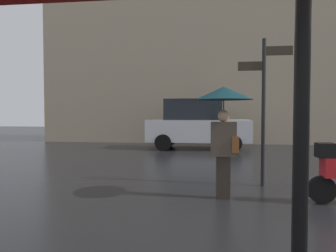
{
  "coord_description": "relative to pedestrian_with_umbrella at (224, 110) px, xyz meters",
  "views": [
    {
      "loc": [
        -0.93,
        -2.84,
        1.51
      ],
      "look_at": [
        -1.91,
        4.64,
        1.2
      ],
      "focal_mm": 34.23,
      "sensor_mm": 36.0,
      "label": 1
    }
  ],
  "objects": [
    {
      "name": "parked_car_left",
      "position": [
        -0.77,
        7.73,
        -0.53
      ],
      "size": [
        4.21,
        1.96,
        2.07
      ],
      "rotation": [
        0.0,
        0.0,
        -0.15
      ],
      "color": "silver",
      "rests_on": "ground"
    },
    {
      "name": "pedestrian_with_umbrella",
      "position": [
        0.0,
        0.0,
        0.0
      ],
      "size": [
        1.01,
        1.01,
        1.97
      ],
      "rotation": [
        0.0,
        0.0,
        0.87
      ],
      "color": "#2A241E",
      "rests_on": "ground"
    },
    {
      "name": "street_signpost",
      "position": [
        0.85,
        1.08,
        0.26
      ],
      "size": [
        1.08,
        0.08,
        3.01
      ],
      "color": "black",
      "rests_on": "ground"
    }
  ]
}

